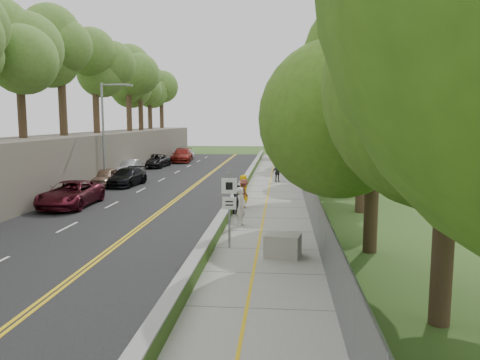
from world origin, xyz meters
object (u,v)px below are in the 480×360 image
(streetlight, at_px, (106,127))
(car_2, at_px, (71,194))
(signpost, at_px, (229,202))
(construction_barrel, at_px, (290,170))
(person_far, at_px, (278,173))
(concrete_block, at_px, (283,245))
(painter_0, at_px, (243,188))

(streetlight, relative_size, car_2, 1.46)
(car_2, bearing_deg, signpost, -39.69)
(construction_barrel, relative_size, person_far, 0.63)
(construction_barrel, bearing_deg, car_2, -127.73)
(streetlight, height_order, signpost, streetlight)
(concrete_block, bearing_deg, painter_0, 101.90)
(streetlight, height_order, concrete_block, streetlight)
(signpost, xyz_separation_m, construction_barrel, (2.84, 25.43, -1.43))
(person_far, bearing_deg, concrete_block, 95.80)
(streetlight, relative_size, concrete_block, 6.18)
(painter_0, bearing_deg, signpost, 174.69)
(streetlight, bearing_deg, painter_0, -29.61)
(signpost, relative_size, construction_barrel, 3.20)
(streetlight, height_order, car_2, streetlight)
(construction_barrel, xyz_separation_m, painter_0, (-3.14, -14.79, 0.38))
(concrete_block, xyz_separation_m, person_far, (-0.40, 21.38, 0.34))
(streetlight, distance_m, person_far, 14.21)
(signpost, relative_size, painter_0, 1.79)
(construction_barrel, distance_m, car_2, 21.75)
(concrete_block, xyz_separation_m, painter_0, (-2.45, 11.63, 0.43))
(construction_barrel, height_order, person_far, person_far)
(person_far, bearing_deg, streetlight, 19.02)
(signpost, xyz_separation_m, painter_0, (-0.30, 10.64, -1.05))
(construction_barrel, relative_size, car_2, 0.18)
(signpost, xyz_separation_m, person_far, (1.75, 20.39, -1.14))
(concrete_block, bearing_deg, person_far, 91.07)
(car_2, bearing_deg, streetlight, 95.27)
(painter_0, distance_m, person_far, 9.97)
(concrete_block, relative_size, painter_0, 0.75)
(signpost, relative_size, car_2, 0.57)
(streetlight, height_order, person_far, streetlight)
(signpost, bearing_deg, car_2, 141.82)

